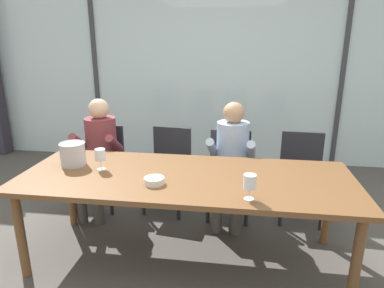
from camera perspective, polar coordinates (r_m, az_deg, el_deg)
The scene contains 16 objects.
ground at distance 3.87m, azimuth 1.38°, elevation -9.94°, with size 14.00×14.00×0.00m, color #4C4742.
window_glass_panel at distance 4.97m, azimuth 3.58°, elevation 11.74°, with size 7.79×0.03×2.60m, color silver.
window_mullion_left at distance 5.38m, azimuth -15.78°, elevation 11.56°, with size 0.06×0.06×2.60m, color #38383D.
window_mullion_right at distance 5.12m, azimuth 23.87°, elevation 10.51°, with size 0.06×0.06×2.60m, color #38383D.
hillside_vineyard at distance 8.37m, azimuth 5.47°, elevation 11.50°, with size 13.79×2.40×1.92m, color #568942.
dining_table at distance 2.68m, azimuth -1.06°, elevation -6.56°, with size 2.59×0.98×0.75m.
chair_near_curtain at distance 3.86m, azimuth -14.73°, elevation -2.54°, with size 0.45×0.45×0.86m.
chair_left_of_center at distance 3.65m, azimuth -3.82°, elevation -3.10°, with size 0.49×0.49×0.86m.
chair_center at distance 3.54m, azimuth 6.28°, elevation -3.83°, with size 0.44×0.44×0.86m.
chair_right_of_center at distance 3.63m, azimuth 17.83°, elevation -4.04°, with size 0.46×0.46×0.86m.
person_maroon_top at distance 3.66m, azimuth -15.31°, elevation -0.78°, with size 0.46×0.61×1.18m.
person_pale_blue_shirt at distance 3.37m, azimuth 6.64°, elevation -1.81°, with size 0.48×0.63×1.18m.
ice_bucket_primary at distance 3.01m, azimuth -19.31°, elevation -1.54°, with size 0.21×0.21×0.20m.
tasting_bowl at distance 2.51m, azimuth -6.34°, elevation -6.14°, with size 0.15×0.15×0.05m, color silver.
wine_glass_by_left_taster at distance 2.26m, azimuth 9.65°, elevation -6.30°, with size 0.08×0.08×0.17m.
wine_glass_near_bucket at distance 2.84m, azimuth -15.11°, elevation -1.90°, with size 0.08×0.08×0.17m.
Camera 1 is at (0.40, -2.43, 1.76)m, focal length 31.85 mm.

